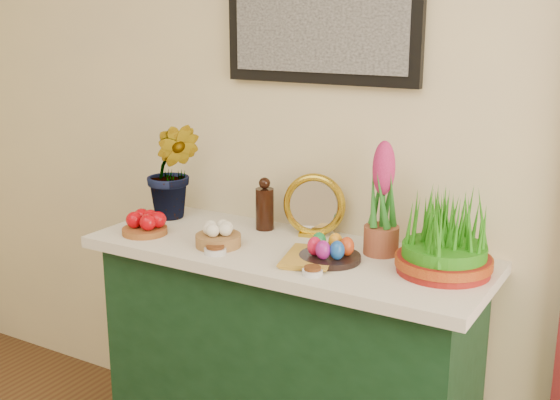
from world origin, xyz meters
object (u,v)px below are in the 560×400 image
Objects in this scene: hyacinth_green at (172,155)px; book at (286,254)px; wheatgrass_sabzeh at (445,239)px; sideboard at (287,369)px; mirror at (314,206)px.

book is at bearing -41.50° from hyacinth_green.
sideboard is at bearing -176.15° from wheatgrass_sabzeh.
hyacinth_green is 0.69m from book.
sideboard is at bearing 102.72° from book.
sideboard is 0.49m from book.
sideboard is 0.60m from mirror.
mirror reaches higher than sideboard.
sideboard is 6.05× the size of book.
hyacinth_green is (-0.56, 0.09, 0.72)m from sideboard.
hyacinth_green is at bearing 177.09° from wheatgrass_sabzeh.
hyacinth_green reaches higher than wheatgrass_sabzeh.
sideboard is 4.33× the size of wheatgrass_sabzeh.
book is at bearing -81.86° from mirror.
hyacinth_green is 0.60m from mirror.
hyacinth_green is at bearing -172.53° from mirror.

